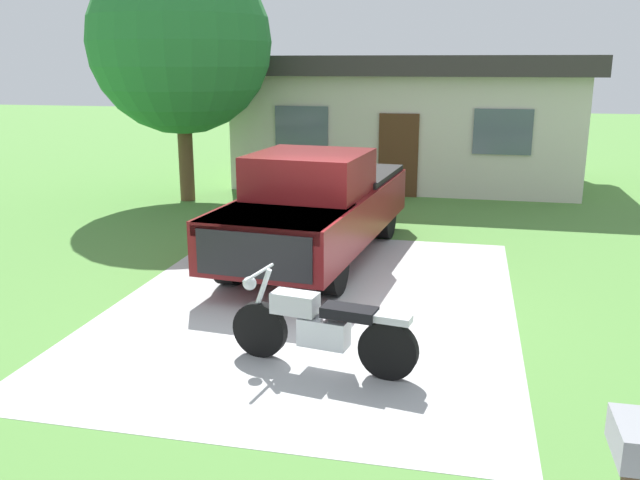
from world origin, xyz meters
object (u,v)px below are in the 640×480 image
Objects in this scene: shade_tree at (180,42)px; motorcycle at (320,327)px; neighbor_house at (408,118)px; mailbox at (633,465)px; pickup_truck at (318,204)px.

motorcycle is at bearing -58.39° from shade_tree.
shade_tree is at bearing -140.87° from neighbor_house.
mailbox is 14.26m from shade_tree.
motorcycle is 3.95m from mailbox.
shade_tree is 6.83m from neighbor_house.
pickup_truck is 6.68m from shade_tree.
pickup_truck is 0.60× the size of neighbor_house.
neighbor_house reaches higher than mailbox.
motorcycle is 12.80m from neighbor_house.
pickup_truck is 0.97× the size of shade_tree.
neighbor_house reaches higher than pickup_truck.
mailbox is 0.13× the size of neighbor_house.
motorcycle is 0.37× the size of shade_tree.
motorcycle is 1.74× the size of mailbox.
neighbor_house is (5.06, 4.12, -2.00)m from shade_tree.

